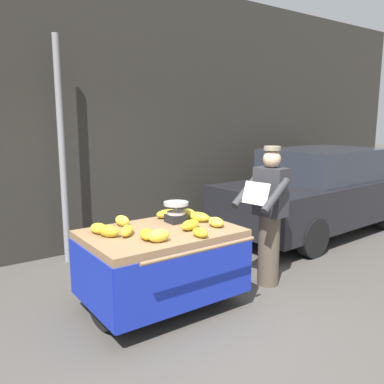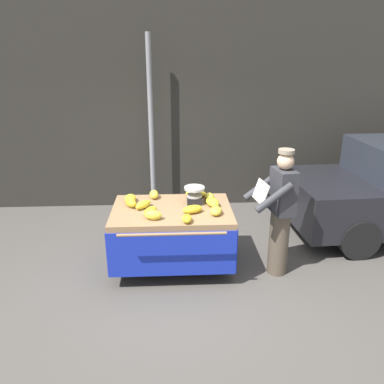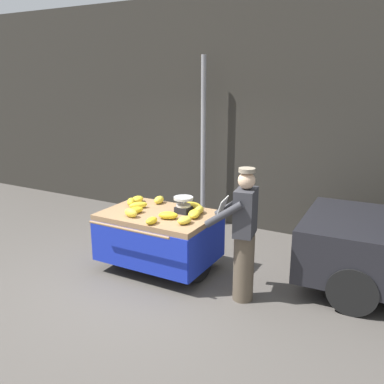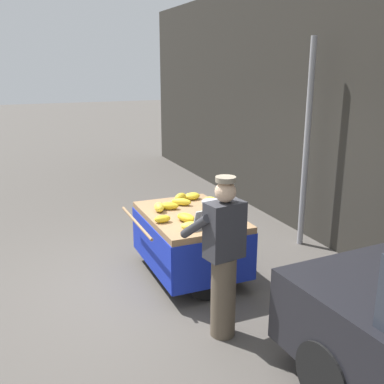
% 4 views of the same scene
% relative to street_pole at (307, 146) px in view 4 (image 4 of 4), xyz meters
% --- Properties ---
extents(ground_plane, '(60.00, 60.00, 0.00)m').
position_rel_street_pole_xyz_m(ground_plane, '(0.43, -2.47, -1.57)').
color(ground_plane, '#514C47').
extents(back_wall, '(16.00, 0.24, 4.20)m').
position_rel_street_pole_xyz_m(back_wall, '(0.43, 0.42, 0.53)').
color(back_wall, '#2D2B26').
rests_on(back_wall, ground).
extents(street_pole, '(0.09, 0.09, 3.14)m').
position_rel_street_pole_xyz_m(street_pole, '(0.00, 0.00, 0.00)').
color(street_pole, gray).
rests_on(street_pole, ground).
extents(banana_cart, '(1.61, 1.30, 0.88)m').
position_rel_street_pole_xyz_m(banana_cart, '(0.35, -2.04, -0.93)').
color(banana_cart, '#93704C').
rests_on(banana_cart, ground).
extents(weighing_scale, '(0.28, 0.28, 0.24)m').
position_rel_street_pole_xyz_m(weighing_scale, '(0.66, -1.86, -0.58)').
color(weighing_scale, black).
rests_on(weighing_scale, banana_cart).
extents(banana_bunch_0, '(0.14, 0.23, 0.12)m').
position_rel_street_pole_xyz_m(banana_bunch_0, '(0.87, -1.80, -0.64)').
color(banana_bunch_0, yellow).
rests_on(banana_bunch_0, banana_cart).
extents(banana_bunch_1, '(0.23, 0.16, 0.12)m').
position_rel_street_pole_xyz_m(banana_bunch_1, '(0.12, -2.39, -0.63)').
color(banana_bunch_1, yellow).
rests_on(banana_bunch_1, banana_cart).
extents(banana_bunch_2, '(0.31, 0.24, 0.10)m').
position_rel_street_pole_xyz_m(banana_bunch_2, '(0.61, -2.20, -0.64)').
color(banana_bunch_2, gold).
rests_on(banana_bunch_2, banana_cart).
extents(banana_bunch_3, '(0.26, 0.29, 0.10)m').
position_rel_street_pole_xyz_m(banana_bunch_3, '(-0.03, -2.01, -0.64)').
color(banana_bunch_3, yellow).
rests_on(banana_bunch_3, banana_cart).
extents(banana_bunch_4, '(0.23, 0.31, 0.10)m').
position_rel_street_pole_xyz_m(banana_bunch_4, '(0.89, -1.97, -0.64)').
color(banana_bunch_4, yellow).
rests_on(banana_bunch_4, banana_cart).
extents(banana_bunch_5, '(0.16, 0.24, 0.10)m').
position_rel_street_pole_xyz_m(banana_bunch_5, '(-0.23, -1.77, -0.64)').
color(banana_bunch_5, yellow).
rests_on(banana_bunch_5, banana_cart).
extents(banana_bunch_6, '(0.22, 0.29, 0.10)m').
position_rel_street_pole_xyz_m(banana_bunch_6, '(0.07, -2.23, -0.65)').
color(banana_bunch_6, gold).
rests_on(banana_bunch_6, banana_cart).
extents(banana_bunch_7, '(0.19, 0.25, 0.10)m').
position_rel_street_pole_xyz_m(banana_bunch_7, '(0.91, -2.27, -0.64)').
color(banana_bunch_7, yellow).
rests_on(banana_bunch_7, banana_cart).
extents(banana_bunch_8, '(0.12, 0.21, 0.09)m').
position_rel_street_pole_xyz_m(banana_bunch_8, '(0.53, -2.49, -0.65)').
color(banana_bunch_8, gold).
rests_on(banana_bunch_8, banana_cart).
extents(banana_bunch_9, '(0.32, 0.21, 0.10)m').
position_rel_street_pole_xyz_m(banana_bunch_9, '(0.69, -1.64, -0.64)').
color(banana_bunch_9, gold).
rests_on(banana_bunch_9, banana_cart).
extents(banana_bunch_10, '(0.22, 0.25, 0.12)m').
position_rel_street_pole_xyz_m(banana_bunch_10, '(-0.20, -1.96, -0.63)').
color(banana_bunch_10, gold).
rests_on(banana_bunch_10, banana_cart).
extents(banana_bunch_11, '(0.14, 0.22, 0.11)m').
position_rel_street_pole_xyz_m(banana_bunch_11, '(0.09, -1.65, -0.64)').
color(banana_bunch_11, yellow).
rests_on(banana_bunch_11, banana_cart).
extents(vendor_person, '(0.63, 0.58, 1.71)m').
position_rel_street_pole_xyz_m(vendor_person, '(1.74, -2.26, -0.70)').
color(vendor_person, brown).
rests_on(vendor_person, ground).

